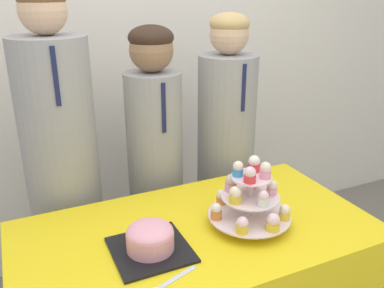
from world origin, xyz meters
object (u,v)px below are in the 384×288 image
at_px(cupcake_stand, 250,197).
at_px(student_1, 156,181).
at_px(student_0, 65,188).
at_px(round_cake, 150,239).
at_px(student_2, 225,167).

bearing_deg(cupcake_stand, student_1, 103.59).
relative_size(student_0, student_1, 1.12).
xyz_separation_m(round_cake, student_1, (0.24, 0.61, -0.11)).
bearing_deg(round_cake, student_0, 106.91).
height_order(student_1, student_2, student_2).
distance_m(student_0, student_1, 0.43).
bearing_deg(student_2, student_1, -180.00).
bearing_deg(cupcake_stand, student_0, 133.34).
bearing_deg(student_0, cupcake_stand, -46.66).
relative_size(cupcake_stand, student_1, 0.21).
relative_size(student_0, student_2, 1.08).
bearing_deg(student_2, round_cake, -135.65).
relative_size(cupcake_stand, student_2, 0.20).
height_order(student_0, student_1, student_0).
xyz_separation_m(round_cake, student_0, (-0.19, 0.61, -0.06)).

